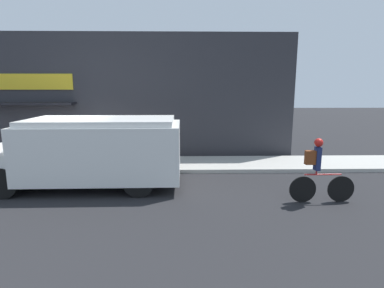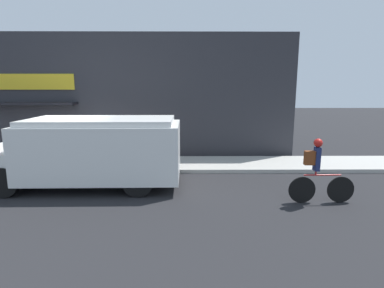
% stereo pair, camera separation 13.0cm
% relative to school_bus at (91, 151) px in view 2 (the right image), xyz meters
% --- Properties ---
extents(ground_plane, '(70.00, 70.00, 0.00)m').
position_rel_school_bus_xyz_m(ground_plane, '(-1.10, 1.25, -1.10)').
color(ground_plane, '#232326').
extents(sidewalk, '(28.00, 2.14, 0.14)m').
position_rel_school_bus_xyz_m(sidewalk, '(-1.10, 2.32, -1.03)').
color(sidewalk, '#ADAAA3').
rests_on(sidewalk, ground_plane).
extents(storefront, '(17.03, 0.81, 5.18)m').
position_rel_school_bus_xyz_m(storefront, '(-1.16, 3.76, 1.49)').
color(storefront, '#2D2D33').
rests_on(storefront, ground_plane).
extents(school_bus, '(5.96, 2.73, 2.08)m').
position_rel_school_bus_xyz_m(school_bus, '(0.00, 0.00, 0.00)').
color(school_bus, white).
rests_on(school_bus, ground_plane).
extents(cyclist, '(1.72, 0.22, 1.71)m').
position_rel_school_bus_xyz_m(cyclist, '(6.30, -1.46, -0.28)').
color(cyclist, black).
rests_on(cyclist, ground_plane).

